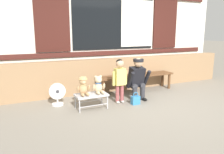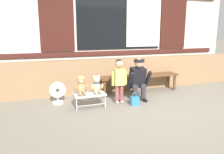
{
  "view_description": "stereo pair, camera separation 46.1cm",
  "coord_description": "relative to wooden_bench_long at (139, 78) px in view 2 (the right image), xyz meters",
  "views": [
    {
      "loc": [
        -2.66,
        -3.66,
        1.52
      ],
      "look_at": [
        -0.68,
        0.57,
        0.55
      ],
      "focal_mm": 34.97,
      "sensor_mm": 36.0,
      "label": 1
    },
    {
      "loc": [
        -2.23,
        -3.83,
        1.52
      ],
      "look_at": [
        -0.68,
        0.57,
        0.55
      ],
      "focal_mm": 34.97,
      "sensor_mm": 36.0,
      "label": 2
    }
  ],
  "objects": [
    {
      "name": "floor_fan",
      "position": [
        -2.07,
        -0.27,
        -0.13
      ],
      "size": [
        0.34,
        0.24,
        0.48
      ],
      "color": "silver",
      "rests_on": "ground"
    },
    {
      "name": "child_standing",
      "position": [
        -0.8,
        -0.66,
        0.22
      ],
      "size": [
        0.35,
        0.18,
        0.96
      ],
      "color": "#994C4C",
      "rests_on": "ground"
    },
    {
      "name": "brick_low_wall",
      "position": [
        -0.23,
        0.37,
        0.05
      ],
      "size": [
        6.63,
        0.25,
        0.85
      ],
      "primitive_type": "cube",
      "color": "#997551",
      "rests_on": "ground"
    },
    {
      "name": "teddy_bear_plain",
      "position": [
        -1.33,
        -0.74,
        0.09
      ],
      "size": [
        0.28,
        0.26,
        0.36
      ],
      "color": "#CCB289",
      "rests_on": "small_display_bench"
    },
    {
      "name": "wooden_bench_long",
      "position": [
        0.0,
        0.0,
        0.0
      ],
      "size": [
        2.1,
        0.4,
        0.44
      ],
      "color": "brown",
      "rests_on": "ground"
    },
    {
      "name": "adult_crouching",
      "position": [
        -0.32,
        -0.59,
        0.11
      ],
      "size": [
        0.5,
        0.49,
        0.95
      ],
      "color": "#333338",
      "rests_on": "ground"
    },
    {
      "name": "handbag_on_ground",
      "position": [
        -0.55,
        -0.9,
        -0.28
      ],
      "size": [
        0.18,
        0.11,
        0.27
      ],
      "color": "teal",
      "rests_on": "ground"
    },
    {
      "name": "shop_facade",
      "position": [
        -0.22,
        0.88,
        1.41
      ],
      "size": [
        6.77,
        0.26,
        3.55
      ],
      "color": "silver",
      "rests_on": "ground"
    },
    {
      "name": "ground_plane",
      "position": [
        -0.23,
        -1.06,
        -0.37
      ],
      "size": [
        60.0,
        60.0,
        0.0
      ],
      "primitive_type": "plane",
      "color": "gray"
    },
    {
      "name": "teddy_bear_with_hat",
      "position": [
        -1.65,
        -0.74,
        0.1
      ],
      "size": [
        0.28,
        0.27,
        0.36
      ],
      "color": "tan",
      "rests_on": "small_display_bench"
    },
    {
      "name": "small_display_bench",
      "position": [
        -1.49,
        -0.74,
        -0.11
      ],
      "size": [
        0.64,
        0.36,
        0.3
      ],
      "color": "#BCBCC1",
      "rests_on": "ground"
    }
  ]
}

